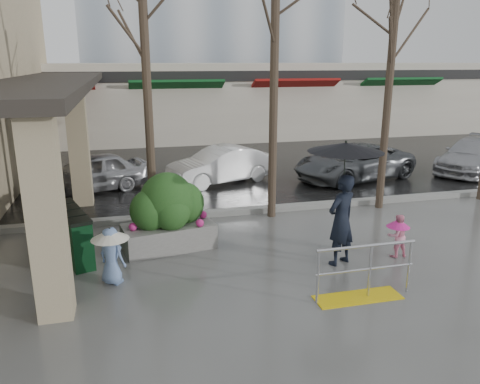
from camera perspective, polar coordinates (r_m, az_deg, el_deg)
name	(u,v)px	position (r m, az deg, el deg)	size (l,w,h in m)	color
ground	(269,277)	(9.45, 3.59, -10.29)	(120.00, 120.00, 0.00)	#51514F
street_asphalt	(165,128)	(30.48, -9.08, 7.75)	(120.00, 36.00, 0.01)	black
curb	(226,212)	(13.01, -1.72, -2.48)	(120.00, 0.30, 0.15)	gray
canopy_slab	(48,78)	(16.23, -22.34, 12.78)	(2.80, 18.00, 0.25)	#2D2823
pillar_front	(47,217)	(8.05, -22.52, -2.80)	(0.55, 0.55, 3.50)	tan
pillar_back	(79,146)	(14.34, -19.05, 5.27)	(0.55, 0.55, 3.50)	tan
storefront_row	(207,100)	(26.54, -4.05, 11.11)	(34.00, 6.74, 4.00)	beige
handrail	(362,279)	(8.80, 14.67, -10.17)	(1.90, 0.50, 1.03)	yellow
tree_west	(143,18)	(11.73, -11.69, 20.04)	(3.20, 3.20, 6.80)	#382B21
tree_midwest	(275,14)	(12.34, 4.33, 20.77)	(3.20, 3.20, 7.00)	#382B21
tree_mideast	(394,32)	(13.70, 18.21, 18.00)	(3.20, 3.20, 6.50)	#382B21
woman	(343,192)	(9.71, 12.44, 0.02)	(1.52, 1.52, 2.63)	black
child_pink	(398,233)	(10.72, 18.65, -4.74)	(0.51, 0.51, 0.96)	pink
child_blue	(111,250)	(9.24, -15.46, -6.79)	(0.72, 0.72, 1.13)	#6D8CC2
planter	(168,212)	(10.67, -8.76, -2.47)	(2.17, 1.35, 1.76)	slate
news_boxes	(73,234)	(10.76, -19.69, -4.79)	(1.00, 1.97, 1.08)	#0C3619
car_a	(89,173)	(15.93, -17.92, 2.23)	(1.49, 3.70, 1.26)	#AAABAF
car_b	(221,165)	(16.30, -2.37, 3.28)	(1.33, 3.82, 1.26)	white
car_c	(354,162)	(17.28, 13.71, 3.56)	(2.09, 4.53, 1.26)	#505357
car_d	(473,155)	(20.09, 26.50, 4.02)	(1.77, 4.34, 1.26)	#A9A9AE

